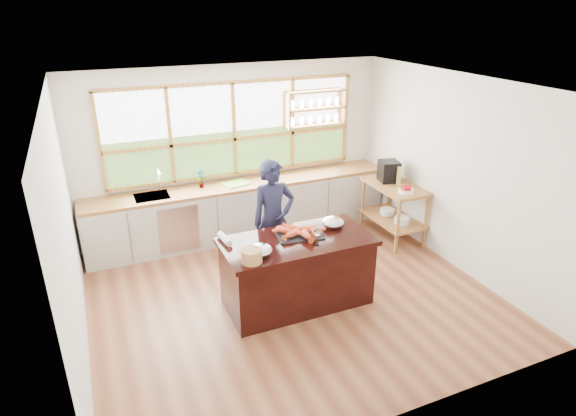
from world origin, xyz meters
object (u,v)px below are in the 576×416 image
wicker_basket (252,256)px  island (297,271)px  cook (273,220)px  espresso_machine (389,171)px

wicker_basket → island: bearing=23.4°
island → cook: size_ratio=1.10×
cook → espresso_machine: size_ratio=5.06×
espresso_machine → wicker_basket: espresso_machine is taller
island → espresso_machine: espresso_machine is taller
wicker_basket → cook: bearing=57.4°
cook → wicker_basket: (-0.68, -1.07, 0.14)m
island → wicker_basket: bearing=-156.6°
espresso_machine → cook: bearing=-152.7°
island → cook: 0.86m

